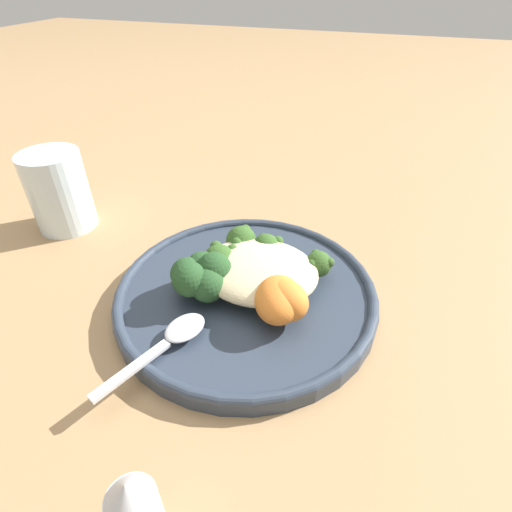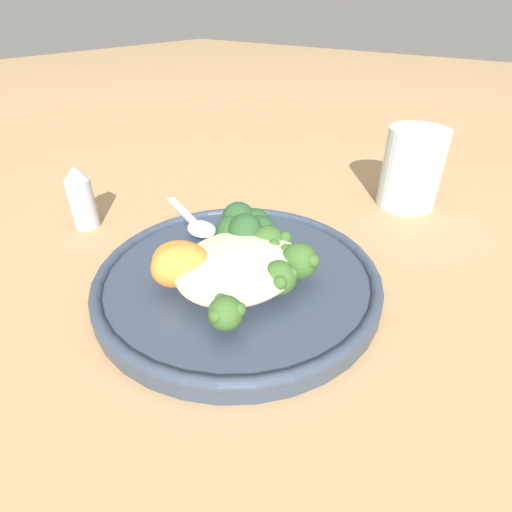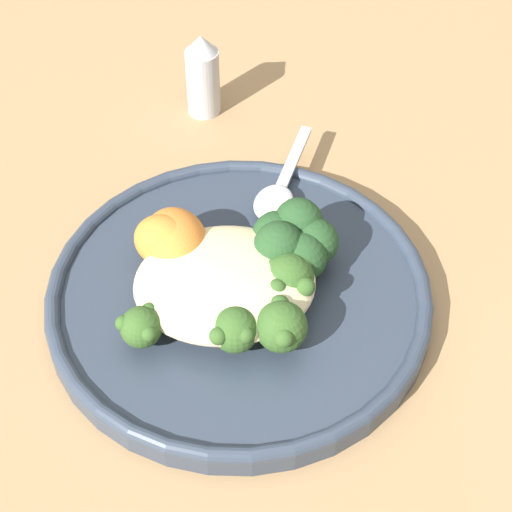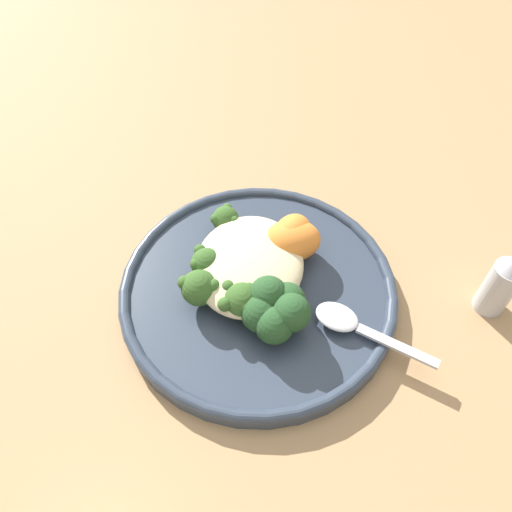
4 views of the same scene
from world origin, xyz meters
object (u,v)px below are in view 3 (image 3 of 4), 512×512
kale_tuft (294,240)px  spoon (278,193)px  broccoli_stalk_2 (267,311)px  sweet_potato_chunk_0 (175,240)px  broccoli_stalk_3 (282,281)px  broccoli_stalk_1 (230,318)px  quinoa_mound (225,283)px  broccoli_stalk_0 (157,317)px  salt_shaker (203,75)px  plate (239,295)px  sweet_potato_chunk_1 (166,241)px

kale_tuft → spoon: kale_tuft is taller
broccoli_stalk_2 → sweet_potato_chunk_0: size_ratio=2.05×
broccoli_stalk_3 → broccoli_stalk_1: bearing=-109.5°
broccoli_stalk_1 → kale_tuft: size_ratio=1.66×
quinoa_mound → broccoli_stalk_0: size_ratio=1.50×
salt_shaker → spoon: bearing=-69.1°
sweet_potato_chunk_0 → spoon: (0.08, 0.06, -0.02)m
plate → broccoli_stalk_1: 0.05m
broccoli_stalk_3 → sweet_potato_chunk_0: sweet_potato_chunk_0 is taller
broccoli_stalk_0 → salt_shaker: bearing=-141.8°
spoon → salt_shaker: salt_shaker is taller
sweet_potato_chunk_0 → salt_shaker: 0.21m
broccoli_stalk_2 → kale_tuft: size_ratio=1.84×
broccoli_stalk_3 → sweet_potato_chunk_0: (-0.07, 0.04, 0.00)m
spoon → salt_shaker: (-0.06, 0.14, 0.01)m
quinoa_mound → broccoli_stalk_3: 0.04m
broccoli_stalk_0 → broccoli_stalk_2: size_ratio=0.72×
quinoa_mound → broccoli_stalk_0: bearing=-152.9°
kale_tuft → salt_shaker: bearing=105.9°
broccoli_stalk_1 → sweet_potato_chunk_1: size_ratio=2.24×
broccoli_stalk_3 → kale_tuft: bearing=104.2°
sweet_potato_chunk_0 → kale_tuft: (0.09, -0.01, 0.00)m
broccoli_stalk_1 → spoon: bearing=161.5°
broccoli_stalk_1 → broccoli_stalk_2: bearing=99.1°
quinoa_mound → sweet_potato_chunk_0: (-0.03, 0.04, 0.00)m
sweet_potato_chunk_0 → broccoli_stalk_1: bearing=-62.4°
sweet_potato_chunk_0 → sweet_potato_chunk_1: size_ratio=1.21×
plate → sweet_potato_chunk_0: 0.06m
broccoli_stalk_0 → quinoa_mound: bearing=163.6°
broccoli_stalk_0 → broccoli_stalk_1: size_ratio=0.80×
broccoli_stalk_2 → sweet_potato_chunk_1: sweet_potato_chunk_1 is taller
quinoa_mound → spoon: 0.11m
broccoli_stalk_2 → salt_shaker: salt_shaker is taller
plate → kale_tuft: size_ratio=4.37×
broccoli_stalk_0 → sweet_potato_chunk_0: 0.07m
quinoa_mound → kale_tuft: size_ratio=1.99×
plate → salt_shaker: salt_shaker is taller
plate → kale_tuft: 0.06m
quinoa_mound → sweet_potato_chunk_0: 0.05m
broccoli_stalk_0 → spoon: 0.16m
broccoli_stalk_3 → sweet_potato_chunk_1: 0.09m
broccoli_stalk_1 → spoon: broccoli_stalk_1 is taller
quinoa_mound → sweet_potato_chunk_1: sweet_potato_chunk_1 is taller
quinoa_mound → sweet_potato_chunk_1: 0.06m
sweet_potato_chunk_0 → sweet_potato_chunk_1: sweet_potato_chunk_1 is taller
broccoli_stalk_1 → kale_tuft: (0.05, 0.06, 0.01)m
broccoli_stalk_0 → salt_shaker: salt_shaker is taller
broccoli_stalk_0 → broccoli_stalk_1: 0.05m
broccoli_stalk_2 → salt_shaker: bearing=160.7°
spoon → broccoli_stalk_2: bearing=-166.9°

